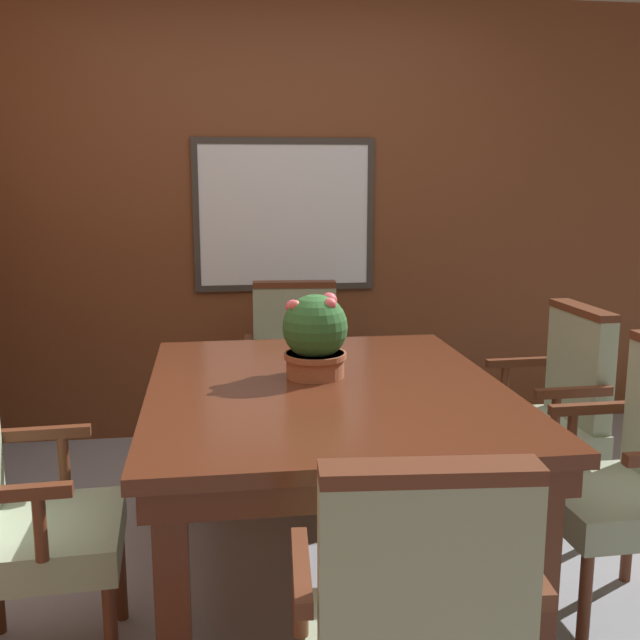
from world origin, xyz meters
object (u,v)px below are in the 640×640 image
Objects in this scene: chair_head_near at (414,637)px; chair_right_near at (636,471)px; chair_right_far at (551,409)px; chair_left_near at (17,507)px; potted_plant at (315,336)px; chair_head_far at (296,369)px; dining_table at (326,411)px.

chair_right_near is at bearing -136.47° from chair_head_near.
chair_right_far and chair_head_near have the same top height.
chair_left_near and chair_head_near have the same top height.
chair_left_near is 1.12m from potted_plant.
chair_left_near is 1.00× the size of chair_head_far.
chair_right_near and chair_head_far have the same top height.
chair_right_near is at bearing -3.41° from chair_right_far.
chair_left_near is at bearing -155.47° from potted_plant.
chair_left_near is 3.16× the size of potted_plant.
potted_plant is at bearing -88.04° from chair_head_far.
chair_head_far and chair_head_near have the same top height.
chair_head_far is at bearing 87.63° from potted_plant.
dining_table is at bearing -84.15° from chair_head_near.
dining_table is 5.05× the size of potted_plant.
chair_right_near is at bearing -23.48° from potted_plant.
chair_left_near is at bearing -91.37° from chair_right_near.
chair_right_far is (1.99, 0.67, 0.00)m from chair_left_near.
dining_table is 1.59× the size of chair_head_far.
chair_right_near is 1.24m from chair_head_near.
chair_right_near is at bearing -18.47° from dining_table.
chair_head_near is 1.28m from potted_plant.
chair_right_near is (0.99, -0.33, -0.15)m from dining_table.
chair_right_far reaches higher than dining_table.
dining_table is 1.05m from chair_right_near.
chair_head_far is (-0.99, 0.80, 0.00)m from chair_right_far.
chair_left_near is at bearing -119.73° from chair_head_far.
chair_left_near reaches higher than dining_table.
potted_plant is at bearing -78.66° from chair_right_far.
chair_head_near reaches higher than dining_table.
chair_head_far is 3.16× the size of potted_plant.
chair_right_far is 1.00× the size of chair_head_near.
dining_table is 1.59× the size of chair_right_far.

